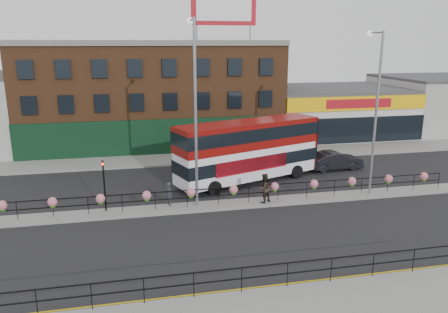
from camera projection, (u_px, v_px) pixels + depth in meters
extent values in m
plane|color=black|center=(234.00, 205.00, 28.22)|extent=(120.00, 120.00, 0.00)
cube|color=gray|center=(204.00, 158.00, 39.56)|extent=(60.00, 4.00, 0.15)
cube|color=gray|center=(234.00, 204.00, 28.20)|extent=(60.00, 1.60, 0.15)
cube|color=gold|center=(284.00, 284.00, 19.04)|extent=(60.00, 0.10, 0.01)
cube|color=gold|center=(285.00, 286.00, 18.87)|extent=(60.00, 0.10, 0.01)
cube|color=brown|center=(152.00, 94.00, 45.08)|extent=(25.00, 12.00, 10.00)
cube|color=#3F3F42|center=(150.00, 43.00, 43.77)|extent=(25.00, 12.00, 0.30)
cube|color=black|center=(157.00, 138.00, 40.17)|extent=(25.00, 0.25, 3.40)
cube|color=silver|center=(331.00, 112.00, 49.69)|extent=(15.00, 12.00, 5.00)
cube|color=#3F3F42|center=(332.00, 89.00, 49.01)|extent=(15.00, 12.00, 0.30)
cube|color=#EFB307|center=(358.00, 103.00, 43.47)|extent=(15.00, 0.25, 1.40)
cube|color=#A50E1A|center=(359.00, 104.00, 43.36)|extent=(7.00, 0.10, 0.90)
cube|color=black|center=(356.00, 130.00, 44.16)|extent=(15.00, 0.25, 2.60)
cube|color=#9E9F9A|center=(445.00, 104.00, 52.49)|extent=(14.50, 12.00, 6.00)
cube|color=#3F3F42|center=(448.00, 77.00, 51.68)|extent=(14.50, 12.00, 0.30)
cube|color=#A50E1A|center=(224.00, 8.00, 39.55)|extent=(6.00, 0.25, 3.00)
cube|color=white|center=(224.00, 8.00, 39.41)|extent=(5.10, 0.04, 2.25)
cylinder|color=gray|center=(197.00, 33.00, 39.61)|extent=(0.12, 0.12, 1.40)
cylinder|color=gray|center=(250.00, 33.00, 40.60)|extent=(0.12, 0.12, 1.40)
cube|color=black|center=(234.00, 187.00, 27.90)|extent=(30.00, 0.05, 0.05)
cube|color=black|center=(234.00, 194.00, 28.03)|extent=(30.00, 0.05, 0.05)
cylinder|color=black|center=(17.00, 211.00, 25.46)|extent=(0.04, 0.04, 1.10)
cylinder|color=black|center=(53.00, 208.00, 25.86)|extent=(0.04, 0.04, 1.10)
cylinder|color=black|center=(88.00, 206.00, 26.26)|extent=(0.04, 0.04, 1.10)
cylinder|color=black|center=(122.00, 203.00, 26.65)|extent=(0.04, 0.04, 1.10)
cylinder|color=black|center=(155.00, 201.00, 27.05)|extent=(0.04, 0.04, 1.10)
cylinder|color=black|center=(187.00, 198.00, 27.45)|extent=(0.04, 0.04, 1.10)
cylinder|color=black|center=(218.00, 196.00, 27.85)|extent=(0.04, 0.04, 1.10)
cylinder|color=black|center=(249.00, 194.00, 28.24)|extent=(0.04, 0.04, 1.10)
cylinder|color=black|center=(278.00, 192.00, 28.64)|extent=(0.04, 0.04, 1.10)
cylinder|color=black|center=(307.00, 190.00, 29.04)|extent=(0.04, 0.04, 1.10)
cylinder|color=black|center=(334.00, 188.00, 29.43)|extent=(0.04, 0.04, 1.10)
cylinder|color=black|center=(362.00, 186.00, 29.83)|extent=(0.04, 0.04, 1.10)
cylinder|color=black|center=(388.00, 184.00, 30.23)|extent=(0.04, 0.04, 1.10)
cylinder|color=black|center=(414.00, 182.00, 30.62)|extent=(0.04, 0.04, 1.10)
cylinder|color=black|center=(439.00, 180.00, 31.02)|extent=(0.04, 0.04, 1.10)
sphere|color=#C46877|center=(2.00, 205.00, 25.21)|extent=(0.56, 0.56, 0.56)
sphere|color=#305D1A|center=(3.00, 209.00, 25.27)|extent=(0.36, 0.36, 0.36)
sphere|color=#C46877|center=(52.00, 202.00, 25.76)|extent=(0.56, 0.56, 0.56)
sphere|color=#305D1A|center=(53.00, 205.00, 25.82)|extent=(0.36, 0.36, 0.36)
sphere|color=#C46877|center=(100.00, 198.00, 26.30)|extent=(0.56, 0.56, 0.56)
sphere|color=#305D1A|center=(101.00, 202.00, 26.36)|extent=(0.36, 0.36, 0.36)
sphere|color=#C46877|center=(147.00, 195.00, 26.85)|extent=(0.56, 0.56, 0.56)
sphere|color=#305D1A|center=(147.00, 199.00, 26.91)|extent=(0.36, 0.36, 0.36)
sphere|color=#C46877|center=(191.00, 192.00, 27.40)|extent=(0.56, 0.56, 0.56)
sphere|color=#305D1A|center=(191.00, 196.00, 27.45)|extent=(0.36, 0.36, 0.36)
sphere|color=#C46877|center=(234.00, 189.00, 27.94)|extent=(0.56, 0.56, 0.56)
sphere|color=#305D1A|center=(234.00, 193.00, 28.00)|extent=(0.36, 0.36, 0.36)
sphere|color=#C46877|center=(275.00, 186.00, 28.49)|extent=(0.56, 0.56, 0.56)
sphere|color=#305D1A|center=(274.00, 190.00, 28.55)|extent=(0.36, 0.36, 0.36)
sphere|color=#C46877|center=(314.00, 184.00, 29.03)|extent=(0.56, 0.56, 0.56)
sphere|color=#305D1A|center=(314.00, 187.00, 29.09)|extent=(0.36, 0.36, 0.36)
sphere|color=#C46877|center=(352.00, 181.00, 29.58)|extent=(0.56, 0.56, 0.56)
sphere|color=#305D1A|center=(352.00, 184.00, 29.64)|extent=(0.36, 0.36, 0.36)
sphere|color=#C46877|center=(389.00, 179.00, 30.12)|extent=(0.56, 0.56, 0.56)
sphere|color=#305D1A|center=(388.00, 182.00, 30.18)|extent=(0.36, 0.36, 0.36)
sphere|color=#C46877|center=(424.00, 176.00, 30.67)|extent=(0.56, 0.56, 0.56)
sphere|color=#305D1A|center=(423.00, 179.00, 30.73)|extent=(0.36, 0.36, 0.36)
cube|color=black|center=(242.00, 268.00, 17.95)|extent=(20.00, 0.05, 0.05)
cube|color=black|center=(242.00, 279.00, 18.07)|extent=(20.00, 0.05, 0.05)
cylinder|color=black|center=(37.00, 303.00, 16.50)|extent=(0.04, 0.04, 1.10)
cylinder|color=black|center=(91.00, 296.00, 16.90)|extent=(0.04, 0.04, 1.10)
cylinder|color=black|center=(144.00, 291.00, 17.30)|extent=(0.04, 0.04, 1.10)
cylinder|color=black|center=(194.00, 285.00, 17.69)|extent=(0.04, 0.04, 1.10)
cylinder|color=black|center=(242.00, 280.00, 18.09)|extent=(0.04, 0.04, 1.10)
cylinder|color=black|center=(287.00, 275.00, 18.49)|extent=(0.04, 0.04, 1.10)
cylinder|color=black|center=(331.00, 270.00, 18.88)|extent=(0.04, 0.04, 1.10)
cylinder|color=black|center=(373.00, 265.00, 19.28)|extent=(0.04, 0.04, 1.10)
cylinder|color=black|center=(414.00, 260.00, 19.68)|extent=(0.04, 0.04, 1.10)
cube|color=white|center=(248.00, 150.00, 32.44)|extent=(11.50, 6.26, 4.11)
cube|color=#6D0B09|center=(249.00, 134.00, 32.14)|extent=(11.57, 6.34, 1.85)
cube|color=black|center=(248.00, 159.00, 32.63)|extent=(11.60, 6.36, 0.92)
cube|color=black|center=(249.00, 132.00, 32.10)|extent=(11.63, 6.39, 0.92)
cube|color=#6D0B09|center=(249.00, 122.00, 31.91)|extent=(11.50, 6.26, 0.12)
cube|color=#6D0B09|center=(305.00, 141.00, 35.29)|extent=(1.08, 2.54, 4.11)
cube|color=#A50E1A|center=(253.00, 165.00, 31.31)|extent=(5.81, 2.14, 1.03)
cylinder|color=black|center=(214.00, 188.00, 30.00)|extent=(1.07, 0.64, 1.03)
cylinder|color=black|center=(197.00, 178.00, 32.11)|extent=(1.07, 0.64, 1.03)
cylinder|color=black|center=(297.00, 172.00, 33.77)|extent=(1.07, 0.64, 1.03)
cylinder|color=black|center=(276.00, 164.00, 35.88)|extent=(1.07, 0.64, 1.03)
imported|color=black|center=(335.00, 161.00, 35.96)|extent=(2.37, 4.91, 1.53)
imported|color=#2B2C37|center=(169.00, 194.00, 27.67)|extent=(0.72, 0.61, 1.53)
imported|color=black|center=(264.00, 188.00, 28.11)|extent=(1.52, 1.48, 1.93)
cylinder|color=gray|center=(196.00, 116.00, 26.31)|extent=(0.18, 0.18, 11.49)
cylinder|color=gray|center=(192.00, 19.00, 25.69)|extent=(0.11, 1.72, 0.11)
sphere|color=silver|center=(190.00, 21.00, 26.52)|extent=(0.41, 0.41, 0.41)
cylinder|color=gray|center=(376.00, 116.00, 28.69)|extent=(0.17, 0.17, 10.79)
cylinder|color=gray|center=(377.00, 33.00, 28.11)|extent=(0.11, 1.62, 0.11)
sphere|color=silver|center=(370.00, 34.00, 28.89)|extent=(0.39, 0.39, 0.39)
cylinder|color=black|center=(104.00, 186.00, 26.57)|extent=(0.10, 0.10, 3.20)
imported|color=black|center=(103.00, 161.00, 26.16)|extent=(0.15, 0.18, 0.90)
sphere|color=#FF190C|center=(103.00, 164.00, 26.09)|extent=(0.14, 0.14, 0.14)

